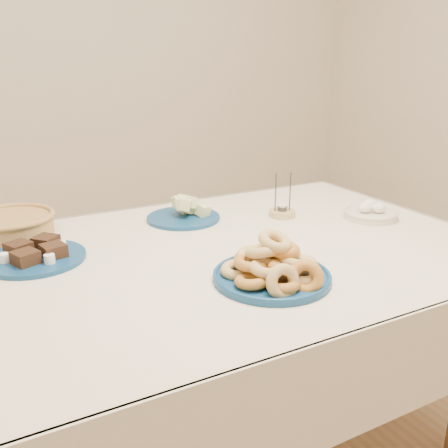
{
  "coord_description": "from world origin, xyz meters",
  "views": [
    {
      "loc": [
        -0.64,
        -1.23,
        1.3
      ],
      "look_at": [
        0.0,
        -0.05,
        0.85
      ],
      "focal_mm": 40.0,
      "sensor_mm": 36.0,
      "label": 1
    }
  ],
  "objects": [
    {
      "name": "dining_table",
      "position": [
        0.0,
        0.0,
        0.64
      ],
      "size": [
        1.71,
        1.11,
        0.75
      ],
      "color": "brown",
      "rests_on": "ground"
    },
    {
      "name": "donut_platter",
      "position": [
        0.03,
        -0.26,
        0.79
      ],
      "size": [
        0.36,
        0.36,
        0.14
      ],
      "rotation": [
        0.0,
        0.0,
        -0.2
      ],
      "color": "navy",
      "rests_on": "dining_table"
    },
    {
      "name": "melon_plate",
      "position": [
        0.04,
        0.33,
        0.78
      ],
      "size": [
        0.33,
        0.33,
        0.09
      ],
      "rotation": [
        0.0,
        0.0,
        -0.31
      ],
      "color": "navy",
      "rests_on": "dining_table"
    },
    {
      "name": "brownie_plate",
      "position": [
        -0.49,
        0.18,
        0.77
      ],
      "size": [
        0.36,
        0.36,
        0.05
      ],
      "rotation": [
        0.0,
        0.0,
        0.37
      ],
      "color": "navy",
      "rests_on": "dining_table"
    },
    {
      "name": "wicker_basket",
      "position": [
        -0.52,
        0.43,
        0.79
      ],
      "size": [
        0.37,
        0.37,
        0.07
      ],
      "rotation": [
        0.0,
        0.0,
        0.42
      ],
      "color": "olive",
      "rests_on": "dining_table"
    },
    {
      "name": "candle_holder",
      "position": [
        0.37,
        0.19,
        0.77
      ],
      "size": [
        0.12,
        0.12,
        0.16
      ],
      "rotation": [
        0.0,
        0.0,
        -0.23
      ],
      "color": "tan",
      "rests_on": "dining_table"
    },
    {
      "name": "egg_bowl",
      "position": [
        0.64,
        0.02,
        0.77
      ],
      "size": [
        0.24,
        0.24,
        0.06
      ],
      "rotation": [
        0.0,
        0.0,
        -0.33
      ],
      "color": "beige",
      "rests_on": "dining_table"
    }
  ]
}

